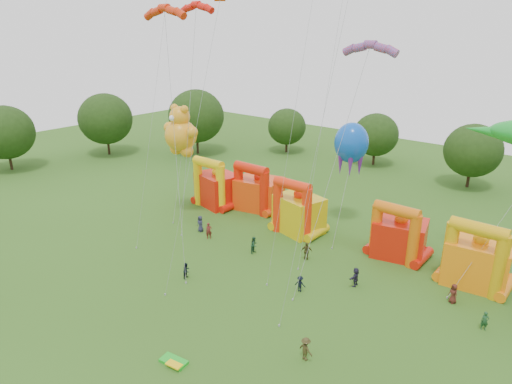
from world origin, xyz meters
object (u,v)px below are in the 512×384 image
Objects in this scene: teddy_bear_kite at (180,146)px; spectator_0 at (200,224)px; gecko_kite at (509,207)px; bouncy_castle_0 at (216,187)px; bouncy_castle_2 at (298,212)px; octopus_kite at (345,182)px; spectator_4 at (307,251)px.

teddy_bear_kite reaches higher than spectator_0.
bouncy_castle_0 is at bearing -176.57° from gecko_kite.
bouncy_castle_2 is at bearing -174.08° from gecko_kite.
bouncy_castle_0 reaches higher than bouncy_castle_2.
bouncy_castle_2 is 21.75m from gecko_kite.
octopus_kite is (3.97, 3.60, 3.60)m from bouncy_castle_2.
bouncy_castle_2 is 3.48× the size of spectator_0.
teddy_bear_kite reaches higher than bouncy_castle_0.
bouncy_castle_2 is 0.44× the size of gecko_kite.
octopus_kite is 10.13m from spectator_4.
gecko_kite is 1.21× the size of octopus_kite.
teddy_bear_kite is (-13.94, -5.29, 6.68)m from bouncy_castle_2.
spectator_4 is at bearing 17.69° from spectator_0.
teddy_bear_kite is 1.12× the size of octopus_kite.
spectator_0 is at bearing -162.53° from gecko_kite.
octopus_kite reaches higher than spectator_4.
octopus_kite reaches higher than spectator_0.
bouncy_castle_0 is at bearing 130.39° from spectator_0.
gecko_kite is at bearing 3.43° from bouncy_castle_0.
gecko_kite is 17.16m from octopus_kite.
bouncy_castle_0 is 1.01× the size of bouncy_castle_2.
teddy_bear_kite is at bearing -159.21° from bouncy_castle_2.
gecko_kite is at bearing -4.77° from octopus_kite.
spectator_4 is at bearing -85.16° from octopus_kite.
spectator_4 is (13.56, 2.15, 0.00)m from spectator_0.
gecko_kite reaches higher than bouncy_castle_2.
bouncy_castle_2 is at bearing -79.49° from spectator_4.
spectator_0 is (4.53, -7.34, -1.61)m from bouncy_castle_0.
bouncy_castle_2 is at bearing 47.84° from spectator_0.
gecko_kite is 32.04m from spectator_0.
gecko_kite is 7.88× the size of spectator_0.
gecko_kite is at bearing 12.07° from teddy_bear_kite.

